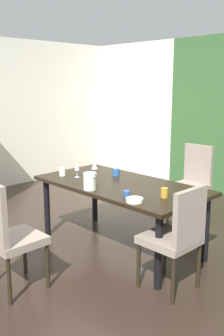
{
  "coord_description": "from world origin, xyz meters",
  "views": [
    {
      "loc": [
        3.21,
        -2.55,
        1.8
      ],
      "look_at": [
        0.18,
        0.41,
        0.85
      ],
      "focal_mm": 40.0,
      "sensor_mm": 36.0,
      "label": 1
    }
  ],
  "objects_px": {
    "serving_bowl_west": "(135,200)",
    "cup_right": "(127,194)",
    "cup_front": "(62,172)",
    "wine_glass_center": "(94,166)",
    "cup_south": "(164,193)",
    "chair_head_near": "(6,232)",
    "cup_east": "(116,172)",
    "chair_head_far": "(193,179)",
    "chair_right_near": "(177,234)",
    "dining_table": "(120,190)",
    "pitcher_rear": "(90,181)",
    "wine_glass_corner": "(77,167)"
  },
  "relations": [
    {
      "from": "serving_bowl_west",
      "to": "cup_right",
      "type": "xyz_separation_m",
      "value": [
        -0.14,
        0.04,
        0.02
      ]
    },
    {
      "from": "cup_front",
      "to": "wine_glass_center",
      "type": "bearing_deg",
      "value": 59.01
    },
    {
      "from": "cup_south",
      "to": "cup_right",
      "type": "bearing_deg",
      "value": -132.6
    },
    {
      "from": "chair_head_near",
      "to": "cup_east",
      "type": "distance_m",
      "value": 1.61
    },
    {
      "from": "chair_head_far",
      "to": "chair_right_near",
      "type": "bearing_deg",
      "value": 119.82
    },
    {
      "from": "dining_table",
      "to": "pitcher_rear",
      "type": "relative_size",
      "value": 10.67
    },
    {
      "from": "chair_right_near",
      "to": "chair_head_far",
      "type": "distance_m",
      "value": 1.91
    },
    {
      "from": "wine_glass_corner",
      "to": "cup_right",
      "type": "bearing_deg",
      "value": -10.39
    },
    {
      "from": "pitcher_rear",
      "to": "wine_glass_center",
      "type": "bearing_deg",
      "value": 134.38
    },
    {
      "from": "serving_bowl_west",
      "to": "cup_front",
      "type": "distance_m",
      "value": 1.28
    },
    {
      "from": "cup_south",
      "to": "cup_front",
      "type": "bearing_deg",
      "value": -173.2
    },
    {
      "from": "chair_right_near",
      "to": "wine_glass_corner",
      "type": "height_order",
      "value": "chair_right_near"
    },
    {
      "from": "wine_glass_center",
      "to": "pitcher_rear",
      "type": "bearing_deg",
      "value": -45.62
    },
    {
      "from": "wine_glass_corner",
      "to": "chair_right_near",
      "type": "bearing_deg",
      "value": -5.28
    },
    {
      "from": "dining_table",
      "to": "cup_front",
      "type": "height_order",
      "value": "cup_front"
    },
    {
      "from": "dining_table",
      "to": "cup_east",
      "type": "relative_size",
      "value": 23.31
    },
    {
      "from": "wine_glass_center",
      "to": "dining_table",
      "type": "bearing_deg",
      "value": -10.06
    },
    {
      "from": "chair_head_near",
      "to": "wine_glass_center",
      "type": "height_order",
      "value": "chair_head_near"
    },
    {
      "from": "serving_bowl_west",
      "to": "pitcher_rear",
      "type": "distance_m",
      "value": 0.6
    },
    {
      "from": "dining_table",
      "to": "chair_head_near",
      "type": "height_order",
      "value": "chair_head_near"
    },
    {
      "from": "chair_head_far",
      "to": "cup_south",
      "type": "xyz_separation_m",
      "value": [
        0.62,
        -1.43,
        0.24
      ]
    },
    {
      "from": "chair_head_near",
      "to": "wine_glass_center",
      "type": "distance_m",
      "value": 1.56
    },
    {
      "from": "chair_right_near",
      "to": "chair_head_near",
      "type": "relative_size",
      "value": 0.94
    },
    {
      "from": "chair_right_near",
      "to": "wine_glass_corner",
      "type": "xyz_separation_m",
      "value": [
        -1.53,
        0.14,
        0.33
      ]
    },
    {
      "from": "serving_bowl_west",
      "to": "cup_east",
      "type": "distance_m",
      "value": 1.03
    },
    {
      "from": "serving_bowl_west",
      "to": "cup_east",
      "type": "bearing_deg",
      "value": 144.45
    },
    {
      "from": "cup_south",
      "to": "pitcher_rear",
      "type": "relative_size",
      "value": 0.52
    },
    {
      "from": "cup_right",
      "to": "cup_front",
      "type": "bearing_deg",
      "value": 175.02
    },
    {
      "from": "cup_front",
      "to": "cup_south",
      "type": "bearing_deg",
      "value": 6.8
    },
    {
      "from": "chair_head_near",
      "to": "pitcher_rear",
      "type": "distance_m",
      "value": 1.0
    },
    {
      "from": "serving_bowl_west",
      "to": "cup_right",
      "type": "height_order",
      "value": "cup_right"
    },
    {
      "from": "wine_glass_corner",
      "to": "dining_table",
      "type": "bearing_deg",
      "value": 16.2
    },
    {
      "from": "chair_right_near",
      "to": "serving_bowl_west",
      "type": "distance_m",
      "value": 0.49
    },
    {
      "from": "serving_bowl_west",
      "to": "cup_front",
      "type": "height_order",
      "value": "cup_front"
    },
    {
      "from": "serving_bowl_west",
      "to": "cup_south",
      "type": "bearing_deg",
      "value": 71.19
    },
    {
      "from": "cup_front",
      "to": "chair_head_far",
      "type": "bearing_deg",
      "value": 64.59
    },
    {
      "from": "dining_table",
      "to": "chair_head_far",
      "type": "relative_size",
      "value": 1.89
    },
    {
      "from": "chair_head_near",
      "to": "pitcher_rear",
      "type": "xyz_separation_m",
      "value": [
        -0.01,
        0.96,
        0.27
      ]
    },
    {
      "from": "wine_glass_center",
      "to": "cup_east",
      "type": "height_order",
      "value": "wine_glass_center"
    },
    {
      "from": "serving_bowl_west",
      "to": "cup_south",
      "type": "distance_m",
      "value": 0.32
    },
    {
      "from": "dining_table",
      "to": "cup_front",
      "type": "distance_m",
      "value": 0.77
    },
    {
      "from": "cup_right",
      "to": "dining_table",
      "type": "bearing_deg",
      "value": 141.05
    },
    {
      "from": "chair_head_near",
      "to": "wine_glass_corner",
      "type": "bearing_deg",
      "value": 113.07
    },
    {
      "from": "dining_table",
      "to": "cup_south",
      "type": "xyz_separation_m",
      "value": [
        0.66,
        -0.07,
        0.13
      ]
    },
    {
      "from": "wine_glass_corner",
      "to": "cup_front",
      "type": "bearing_deg",
      "value": -156.38
    },
    {
      "from": "chair_head_near",
      "to": "pitcher_rear",
      "type": "bearing_deg",
      "value": 90.41
    },
    {
      "from": "chair_right_near",
      "to": "dining_table",
      "type": "bearing_deg",
      "value": 73.03
    },
    {
      "from": "cup_right",
      "to": "pitcher_rear",
      "type": "distance_m",
      "value": 0.46
    },
    {
      "from": "wine_glass_center",
      "to": "serving_bowl_west",
      "type": "xyz_separation_m",
      "value": [
        1.08,
        -0.47,
        -0.08
      ]
    },
    {
      "from": "wine_glass_corner",
      "to": "cup_south",
      "type": "relative_size",
      "value": 1.86
    }
  ]
}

